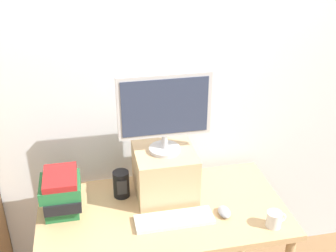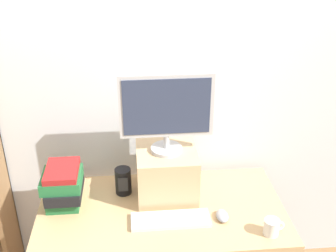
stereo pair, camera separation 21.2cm
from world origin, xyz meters
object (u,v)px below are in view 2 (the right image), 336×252
riser_box (167,172)px  keyboard (171,220)px  computer_monitor (166,110)px  book_stack (63,186)px  computer_mouse (222,216)px  desk_speaker (123,181)px  coffee_mug (272,227)px  desk (162,222)px

riser_box → keyboard: riser_box is taller
computer_monitor → keyboard: (-0.00, -0.26, -0.51)m
computer_monitor → book_stack: computer_monitor is taller
computer_monitor → computer_mouse: 0.63m
computer_monitor → desk_speaker: (-0.25, 0.02, -0.44)m
book_stack → coffee_mug: book_stack is taller
desk → computer_monitor: 0.63m
keyboard → coffee_mug: bearing=-15.6°
riser_box → coffee_mug: riser_box is taller
computer_monitor → desk_speaker: 0.51m
riser_box → computer_monitor: size_ratio=0.68×
computer_mouse → book_stack: 0.87m
keyboard → computer_mouse: size_ratio=3.95×
book_stack → coffee_mug: size_ratio=2.41×
keyboard → coffee_mug: 0.51m
desk → desk_speaker: bearing=140.1°
computer_mouse → desk_speaker: desk_speaker is taller
computer_monitor → book_stack: (-0.57, -0.05, -0.41)m
computer_monitor → computer_mouse: computer_monitor is taller
desk → computer_monitor: bearing=74.7°
book_stack → desk_speaker: (0.32, 0.07, -0.04)m
computer_mouse → book_stack: book_stack is taller
coffee_mug → keyboard: bearing=164.4°
book_stack → computer_monitor: bearing=4.9°
computer_mouse → desk: bearing=160.8°
computer_mouse → desk_speaker: bearing=151.6°
computer_mouse → book_stack: (-0.84, 0.21, 0.10)m
desk → keyboard: size_ratio=3.25×
riser_box → keyboard: 0.29m
coffee_mug → desk_speaker: 0.85m
computer_mouse → book_stack: size_ratio=0.41×
keyboard → desk_speaker: 0.38m
desk → book_stack: (-0.53, 0.10, 0.20)m
computer_mouse → desk_speaker: (-0.52, 0.28, 0.06)m
riser_box → computer_monitor: computer_monitor is taller
desk_speaker → computer_mouse: bearing=-28.4°
book_stack → coffee_mug: bearing=-18.2°
desk → book_stack: book_stack is taller
computer_mouse → desk_speaker: 0.59m
desk → computer_mouse: size_ratio=12.83×
computer_monitor → coffee_mug: 0.79m
keyboard → book_stack: size_ratio=1.61×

